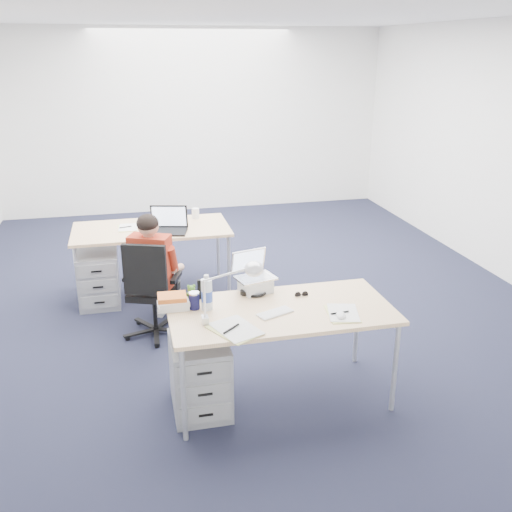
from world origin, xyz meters
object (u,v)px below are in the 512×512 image
Objects in this scene: book_stack at (173,302)px; sunglasses at (301,294)px; far_cup at (196,213)px; desk_lamp at (224,292)px; can_koozie at (194,300)px; water_bottle at (207,292)px; office_chair at (154,309)px; computer_mouse at (341,315)px; drawer_pedestal_near at (200,375)px; wireless_keyboard at (275,313)px; desk_far at (151,232)px; bear_figurine at (192,294)px; silver_laptop at (256,273)px; dark_laptop at (167,220)px; drawer_pedestal_far at (99,278)px; cordless_phone at (200,289)px; seated_person at (157,271)px; desk_near at (281,315)px; headphones at (255,291)px.

book_stack reaches higher than sunglasses.
desk_lamp is at bearing -92.96° from far_cup.
water_bottle reaches higher than can_koozie.
office_chair is at bearing 95.92° from book_stack.
can_koozie reaches higher than computer_mouse.
drawer_pedestal_near is 0.71m from wireless_keyboard.
desk_far is 1.96m from bear_figurine.
sunglasses is (0.32, -0.16, -0.14)m from silver_laptop.
silver_laptop is (0.49, 0.36, 0.61)m from drawer_pedestal_near.
desk_lamp is at bearing -156.26° from sunglasses.
water_bottle is 1.87m from dark_laptop.
silver_laptop is 0.44m from wireless_keyboard.
desk_lamp is at bearing -66.64° from drawer_pedestal_far.
water_bottle reaches higher than cordless_phone.
computer_mouse is at bearing -65.66° from silver_laptop.
bear_figurine is at bearing -84.56° from desk_far.
desk_far is at bearing 113.88° from seated_person.
cordless_phone is at bearing 170.44° from silver_laptop.
sunglasses is at bearing -77.23° from far_cup.
cordless_phone reaches higher than book_stack.
water_bottle is at bearing -38.93° from bear_figurine.
drawer_pedestal_far is (-0.50, 0.83, 0.01)m from office_chair.
desk_near is 15.22× the size of computer_mouse.
sunglasses is (1.57, -1.86, 0.47)m from drawer_pedestal_far.
book_stack is at bearing -80.18° from dark_laptop.
desk_lamp reaches higher than cordless_phone.
sunglasses is (0.81, 0.04, -0.05)m from can_koozie.
desk_lamp is (0.11, -0.41, 0.14)m from cordless_phone.
dark_laptop is at bearing 93.81° from water_bottle.
book_stack is at bearing 126.07° from drawer_pedestal_near.
computer_mouse reaches higher than drawer_pedestal_near.
silver_laptop is 1.16× the size of water_bottle.
can_koozie reaches higher than book_stack.
sunglasses is at bearing 5.22° from water_bottle.
desk_far is 0.71m from drawer_pedestal_far.
office_chair reaches higher than wireless_keyboard.
can_koozie is 0.11m from water_bottle.
seated_person is 1.32m from water_bottle.
bear_figurine is at bearing 128.20° from water_bottle.
wireless_keyboard is (0.54, -0.05, 0.46)m from drawer_pedestal_near.
desk_far is 15.22× the size of computer_mouse.
far_cup is at bearing 92.29° from cordless_phone.
can_koozie is 0.16m from book_stack.
can_koozie is (-0.48, -0.16, 0.04)m from headphones.
desk_far is at bearing 13.85° from drawer_pedestal_far.
office_chair reaches higher than headphones.
silver_laptop is 1.18× the size of wireless_keyboard.
far_cup is (0.13, 2.53, -0.16)m from desk_lamp.
computer_mouse is at bearing -32.47° from desk_near.
desk_near is at bearing -20.84° from cordless_phone.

